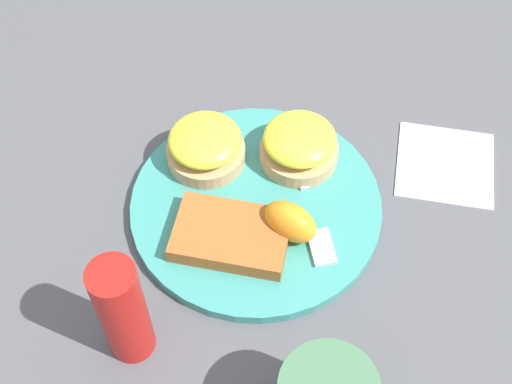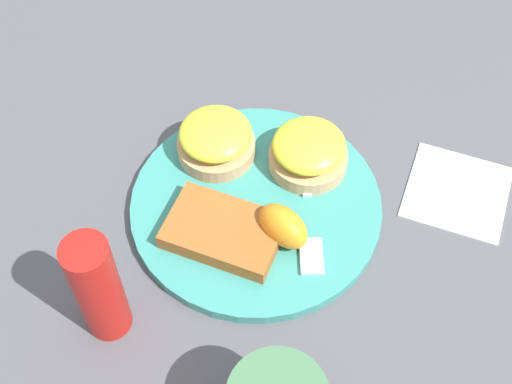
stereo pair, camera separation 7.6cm
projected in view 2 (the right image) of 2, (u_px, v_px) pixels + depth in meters
name	position (u px, v px, depth m)	size (l,w,h in m)	color
ground_plane	(256.00, 210.00, 0.79)	(1.10, 1.10, 0.00)	#4C4C51
plate	(256.00, 206.00, 0.78)	(0.28, 0.28, 0.01)	teal
sandwich_benedict_left	(309.00, 151.00, 0.79)	(0.09, 0.09, 0.05)	tan
sandwich_benedict_right	(216.00, 140.00, 0.80)	(0.09, 0.09, 0.05)	tan
hashbrown_patty	(224.00, 231.00, 0.75)	(0.12, 0.08, 0.02)	#9E5725
orange_wedge	(283.00, 226.00, 0.73)	(0.06, 0.04, 0.04)	orange
fork	(308.00, 203.00, 0.78)	(0.05, 0.21, 0.00)	silver
napkin	(457.00, 191.00, 0.80)	(0.11, 0.11, 0.00)	white
condiment_bottle	(98.00, 289.00, 0.66)	(0.04, 0.04, 0.14)	#B21914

